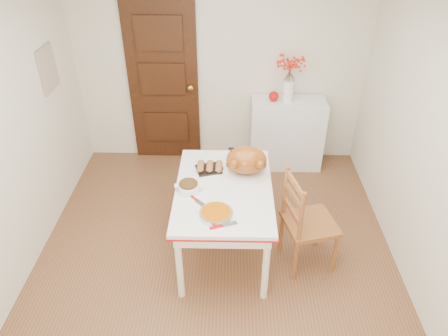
{
  "coord_description": "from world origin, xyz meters",
  "views": [
    {
      "loc": [
        0.14,
        -2.86,
        3.06
      ],
      "look_at": [
        0.08,
        0.24,
        0.96
      ],
      "focal_mm": 33.76,
      "sensor_mm": 36.0,
      "label": 1
    }
  ],
  "objects_px": {
    "sideboard": "(286,134)",
    "kitchen_table": "(224,220)",
    "chair_oak": "(310,221)",
    "pumpkin_pie": "(216,213)",
    "turkey_platter": "(246,161)"
  },
  "relations": [
    {
      "from": "kitchen_table",
      "to": "pumpkin_pie",
      "type": "relative_size",
      "value": 4.66
    },
    {
      "from": "kitchen_table",
      "to": "turkey_platter",
      "type": "bearing_deg",
      "value": 47.25
    },
    {
      "from": "sideboard",
      "to": "chair_oak",
      "type": "relative_size",
      "value": 0.89
    },
    {
      "from": "chair_oak",
      "to": "turkey_platter",
      "type": "height_order",
      "value": "turkey_platter"
    },
    {
      "from": "sideboard",
      "to": "chair_oak",
      "type": "distance_m",
      "value": 1.72
    },
    {
      "from": "sideboard",
      "to": "turkey_platter",
      "type": "bearing_deg",
      "value": -111.88
    },
    {
      "from": "turkey_platter",
      "to": "pumpkin_pie",
      "type": "bearing_deg",
      "value": -97.66
    },
    {
      "from": "pumpkin_pie",
      "to": "chair_oak",
      "type": "bearing_deg",
      "value": 16.78
    },
    {
      "from": "sideboard",
      "to": "kitchen_table",
      "type": "height_order",
      "value": "sideboard"
    },
    {
      "from": "turkey_platter",
      "to": "pumpkin_pie",
      "type": "height_order",
      "value": "turkey_platter"
    },
    {
      "from": "chair_oak",
      "to": "pumpkin_pie",
      "type": "xyz_separation_m",
      "value": [
        -0.85,
        -0.26,
        0.3
      ]
    },
    {
      "from": "kitchen_table",
      "to": "turkey_platter",
      "type": "xyz_separation_m",
      "value": [
        0.2,
        0.22,
        0.53
      ]
    },
    {
      "from": "sideboard",
      "to": "chair_oak",
      "type": "xyz_separation_m",
      "value": [
        0.04,
        -1.72,
        0.06
      ]
    },
    {
      "from": "chair_oak",
      "to": "turkey_platter",
      "type": "bearing_deg",
      "value": 44.77
    },
    {
      "from": "kitchen_table",
      "to": "turkey_platter",
      "type": "height_order",
      "value": "turkey_platter"
    }
  ]
}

